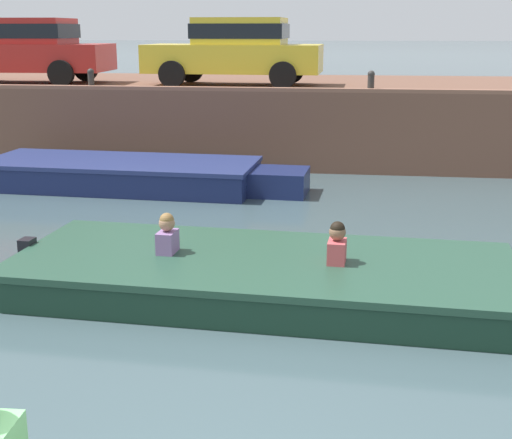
# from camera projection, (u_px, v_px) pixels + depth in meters

# --- Properties ---
(ground_plane) EXTENTS (400.00, 400.00, 0.00)m
(ground_plane) POSITION_uv_depth(u_px,v_px,m) (303.00, 263.00, 9.50)
(ground_plane) COLOR #3D5156
(far_quay_wall) EXTENTS (60.00, 6.00, 1.74)m
(far_quay_wall) POSITION_uv_depth(u_px,v_px,m) (329.00, 117.00, 18.02)
(far_quay_wall) COLOR brown
(far_quay_wall) RESTS_ON ground
(far_wall_coping) EXTENTS (60.00, 0.24, 0.08)m
(far_wall_coping) POSITION_uv_depth(u_px,v_px,m) (325.00, 90.00, 15.03)
(far_wall_coping) COLOR brown
(far_wall_coping) RESTS_ON far_quay_wall
(boat_moored_west_navy) EXTENTS (6.40, 2.26, 0.54)m
(boat_moored_west_navy) POSITION_uv_depth(u_px,v_px,m) (134.00, 174.00, 13.94)
(boat_moored_west_navy) COLOR navy
(boat_moored_west_navy) RESTS_ON ground
(motorboat_passing) EXTENTS (7.10, 2.69, 0.92)m
(motorboat_passing) POSITION_uv_depth(u_px,v_px,m) (285.00, 277.00, 8.29)
(motorboat_passing) COLOR #193828
(motorboat_passing) RESTS_ON ground
(car_leftmost_red) EXTENTS (4.46, 2.16, 1.54)m
(car_leftmost_red) POSITION_uv_depth(u_px,v_px,m) (21.00, 48.00, 17.28)
(car_leftmost_red) COLOR #B2231E
(car_leftmost_red) RESTS_ON far_quay_wall
(car_left_inner_yellow) EXTENTS (4.11, 2.01, 1.54)m
(car_left_inner_yellow) POSITION_uv_depth(u_px,v_px,m) (236.00, 49.00, 16.59)
(car_left_inner_yellow) COLOR yellow
(car_left_inner_yellow) RESTS_ON far_quay_wall
(mooring_bollard_west) EXTENTS (0.15, 0.15, 0.45)m
(mooring_bollard_west) POSITION_uv_depth(u_px,v_px,m) (91.00, 78.00, 15.77)
(mooring_bollard_west) COLOR #2D2B28
(mooring_bollard_west) RESTS_ON far_quay_wall
(mooring_bollard_mid) EXTENTS (0.15, 0.15, 0.45)m
(mooring_bollard_mid) POSITION_uv_depth(u_px,v_px,m) (371.00, 80.00, 14.98)
(mooring_bollard_mid) COLOR #2D2B28
(mooring_bollard_mid) RESTS_ON far_quay_wall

